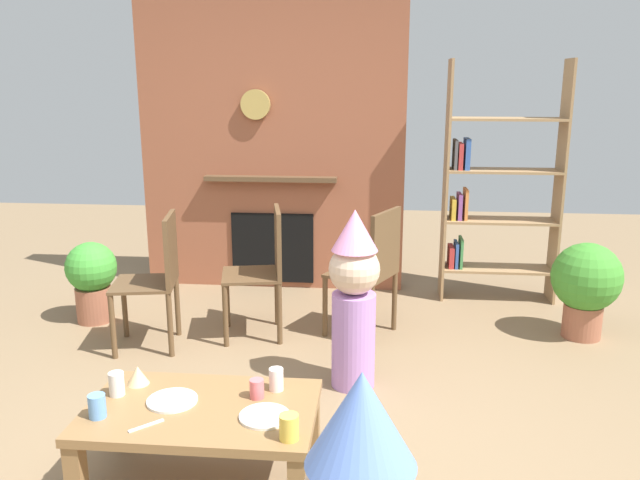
{
  "coord_description": "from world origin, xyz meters",
  "views": [
    {
      "loc": [
        0.45,
        -2.7,
        1.74
      ],
      "look_at": [
        0.15,
        0.4,
        0.96
      ],
      "focal_mm": 35.86,
      "sensor_mm": 36.0,
      "label": 1
    }
  ],
  "objects_px": {
    "coffee_table": "(202,419)",
    "paper_cup_near_left": "(97,406)",
    "paper_cup_center": "(117,384)",
    "birthday_cake_slice": "(138,375)",
    "dining_chair_right": "(373,265)",
    "dining_chair_middle": "(265,265)",
    "paper_cup_far_right": "(275,379)",
    "bookshelf": "(493,192)",
    "potted_plant_short": "(92,277)",
    "paper_cup_near_right": "(257,389)",
    "paper_plate_rear": "(172,400)",
    "dining_chair_left": "(158,273)",
    "child_in_pink": "(354,295)",
    "potted_plant_tall": "(586,283)",
    "paper_cup_far_left": "(289,427)",
    "paper_plate_front": "(265,416)"
  },
  "relations": [
    {
      "from": "coffee_table",
      "to": "paper_cup_near_left",
      "type": "xyz_separation_m",
      "value": [
        -0.4,
        -0.13,
        0.11
      ]
    },
    {
      "from": "paper_cup_center",
      "to": "birthday_cake_slice",
      "type": "height_order",
      "value": "paper_cup_center"
    },
    {
      "from": "dining_chair_right",
      "to": "dining_chair_middle",
      "type": "bearing_deg",
      "value": 29.97
    },
    {
      "from": "coffee_table",
      "to": "paper_cup_far_right",
      "type": "relative_size",
      "value": 9.6
    },
    {
      "from": "bookshelf",
      "to": "potted_plant_short",
      "type": "distance_m",
      "value": 3.13
    },
    {
      "from": "paper_cup_near_right",
      "to": "paper_plate_rear",
      "type": "bearing_deg",
      "value": -168.8
    },
    {
      "from": "birthday_cake_slice",
      "to": "dining_chair_right",
      "type": "distance_m",
      "value": 1.92
    },
    {
      "from": "bookshelf",
      "to": "paper_cup_far_right",
      "type": "xyz_separation_m",
      "value": [
        -1.34,
        -2.5,
        -0.45
      ]
    },
    {
      "from": "bookshelf",
      "to": "birthday_cake_slice",
      "type": "bearing_deg",
      "value": -128.27
    },
    {
      "from": "paper_cup_center",
      "to": "paper_cup_near_left",
      "type": "bearing_deg",
      "value": -90.94
    },
    {
      "from": "bookshelf",
      "to": "potted_plant_short",
      "type": "xyz_separation_m",
      "value": [
        -2.98,
        -0.81,
        -0.54
      ]
    },
    {
      "from": "dining_chair_left",
      "to": "dining_chair_right",
      "type": "relative_size",
      "value": 1.0
    },
    {
      "from": "bookshelf",
      "to": "dining_chair_middle",
      "type": "height_order",
      "value": "bookshelf"
    },
    {
      "from": "paper_cup_center",
      "to": "paper_cup_far_right",
      "type": "bearing_deg",
      "value": 9.51
    },
    {
      "from": "bookshelf",
      "to": "coffee_table",
      "type": "height_order",
      "value": "bookshelf"
    },
    {
      "from": "bookshelf",
      "to": "paper_plate_rear",
      "type": "xyz_separation_m",
      "value": [
        -1.77,
        -2.66,
        -0.49
      ]
    },
    {
      "from": "bookshelf",
      "to": "child_in_pink",
      "type": "xyz_separation_m",
      "value": [
        -1.02,
        -1.66,
        -0.33
      ]
    },
    {
      "from": "bookshelf",
      "to": "dining_chair_left",
      "type": "bearing_deg",
      "value": -152.48
    },
    {
      "from": "child_in_pink",
      "to": "dining_chair_right",
      "type": "xyz_separation_m",
      "value": [
        0.1,
        0.76,
        -0.04
      ]
    },
    {
      "from": "paper_cup_far_right",
      "to": "potted_plant_tall",
      "type": "distance_m",
      "value": 2.54
    },
    {
      "from": "dining_chair_middle",
      "to": "potted_plant_short",
      "type": "bearing_deg",
      "value": -17.89
    },
    {
      "from": "birthday_cake_slice",
      "to": "paper_cup_center",
      "type": "bearing_deg",
      "value": -115.18
    },
    {
      "from": "paper_cup_far_left",
      "to": "dining_chair_left",
      "type": "xyz_separation_m",
      "value": [
        -1.11,
        1.69,
        0.08
      ]
    },
    {
      "from": "paper_cup_far_left",
      "to": "paper_cup_far_right",
      "type": "xyz_separation_m",
      "value": [
        -0.12,
        0.4,
        0.0
      ]
    },
    {
      "from": "birthday_cake_slice",
      "to": "potted_plant_tall",
      "type": "xyz_separation_m",
      "value": [
        2.51,
        1.72,
        -0.03
      ]
    },
    {
      "from": "dining_chair_middle",
      "to": "paper_cup_near_right",
      "type": "bearing_deg",
      "value": 87.2
    },
    {
      "from": "potted_plant_tall",
      "to": "paper_cup_center",
      "type": "bearing_deg",
      "value": -144.41
    },
    {
      "from": "paper_cup_far_left",
      "to": "potted_plant_short",
      "type": "distance_m",
      "value": 2.73
    },
    {
      "from": "paper_cup_near_left",
      "to": "birthday_cake_slice",
      "type": "relative_size",
      "value": 1.0
    },
    {
      "from": "potted_plant_tall",
      "to": "paper_cup_far_right",
      "type": "bearing_deg",
      "value": -137.42
    },
    {
      "from": "paper_cup_far_right",
      "to": "dining_chair_right",
      "type": "distance_m",
      "value": 1.66
    },
    {
      "from": "paper_cup_center",
      "to": "coffee_table",
      "type": "bearing_deg",
      "value": -9.55
    },
    {
      "from": "paper_cup_far_left",
      "to": "paper_plate_rear",
      "type": "bearing_deg",
      "value": 155.87
    },
    {
      "from": "bookshelf",
      "to": "paper_plate_rear",
      "type": "height_order",
      "value": "bookshelf"
    },
    {
      "from": "child_in_pink",
      "to": "potted_plant_tall",
      "type": "distance_m",
      "value": 1.79
    },
    {
      "from": "paper_cup_near_left",
      "to": "paper_cup_near_right",
      "type": "bearing_deg",
      "value": 19.97
    },
    {
      "from": "paper_cup_near_right",
      "to": "dining_chair_middle",
      "type": "bearing_deg",
      "value": 99.0
    },
    {
      "from": "bookshelf",
      "to": "dining_chair_middle",
      "type": "xyz_separation_m",
      "value": [
        -1.67,
        -0.95,
        -0.37
      ]
    },
    {
      "from": "paper_cup_far_right",
      "to": "paper_plate_front",
      "type": "xyz_separation_m",
      "value": [
        -0.01,
        -0.25,
        -0.05
      ]
    },
    {
      "from": "paper_cup_far_right",
      "to": "child_in_pink",
      "type": "bearing_deg",
      "value": 69.4
    },
    {
      "from": "birthday_cake_slice",
      "to": "child_in_pink",
      "type": "bearing_deg",
      "value": 41.42
    },
    {
      "from": "coffee_table",
      "to": "dining_chair_left",
      "type": "xyz_separation_m",
      "value": [
        -0.7,
        1.47,
        0.19
      ]
    },
    {
      "from": "paper_cup_near_left",
      "to": "dining_chair_middle",
      "type": "xyz_separation_m",
      "value": [
        0.37,
        1.86,
        0.08
      ]
    },
    {
      "from": "coffee_table",
      "to": "potted_plant_short",
      "type": "relative_size",
      "value": 1.65
    },
    {
      "from": "coffee_table",
      "to": "child_in_pink",
      "type": "distance_m",
      "value": 1.21
    },
    {
      "from": "paper_plate_rear",
      "to": "dining_chair_left",
      "type": "distance_m",
      "value": 1.55
    },
    {
      "from": "paper_plate_rear",
      "to": "dining_chair_left",
      "type": "xyz_separation_m",
      "value": [
        -0.56,
        1.44,
        0.12
      ]
    },
    {
      "from": "coffee_table",
      "to": "paper_cup_far_left",
      "type": "bearing_deg",
      "value": -27.58
    },
    {
      "from": "paper_cup_center",
      "to": "paper_cup_far_left",
      "type": "bearing_deg",
      "value": -19.21
    },
    {
      "from": "paper_cup_far_left",
      "to": "potted_plant_tall",
      "type": "height_order",
      "value": "potted_plant_tall"
    }
  ]
}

